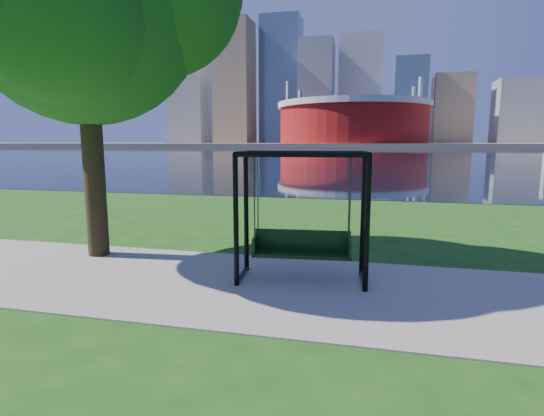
% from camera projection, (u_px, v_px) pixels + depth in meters
% --- Properties ---
extents(ground, '(900.00, 900.00, 0.00)m').
position_uv_depth(ground, '(271.00, 279.00, 8.32)').
color(ground, '#1E5114').
rests_on(ground, ground).
extents(path, '(120.00, 4.00, 0.03)m').
position_uv_depth(path, '(265.00, 286.00, 7.84)').
color(path, '#9E937F').
rests_on(path, ground).
extents(river, '(900.00, 180.00, 0.02)m').
position_uv_depth(river, '(366.00, 153.00, 106.35)').
color(river, black).
rests_on(river, ground).
extents(far_bank, '(900.00, 228.00, 2.00)m').
position_uv_depth(far_bank, '(371.00, 144.00, 302.27)').
color(far_bank, '#937F60').
rests_on(far_bank, ground).
extents(stadium, '(83.00, 83.00, 32.00)m').
position_uv_depth(stadium, '(353.00, 121.00, 234.29)').
color(stadium, maroon).
rests_on(stadium, far_bank).
extents(skyline, '(392.00, 66.00, 96.50)m').
position_uv_depth(skyline, '(367.00, 96.00, 310.75)').
color(skyline, gray).
rests_on(skyline, far_bank).
extents(swing, '(2.52, 1.28, 2.49)m').
position_uv_depth(swing, '(302.00, 220.00, 8.03)').
color(swing, black).
rests_on(swing, ground).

